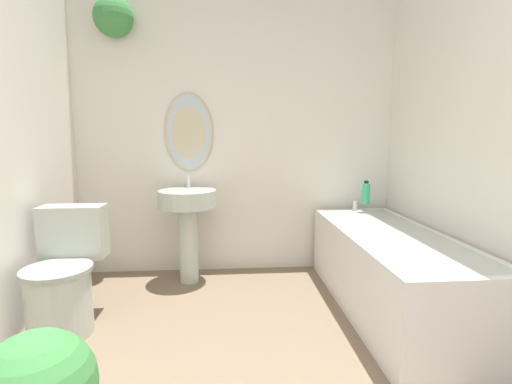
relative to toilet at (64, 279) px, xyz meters
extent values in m
cube|color=silver|center=(1.09, 1.00, 0.88)|extent=(2.82, 0.06, 2.40)
ellipsoid|color=beige|center=(0.68, 0.95, 0.90)|extent=(0.40, 0.02, 0.65)
ellipsoid|color=silver|center=(0.68, 0.95, 0.90)|extent=(0.36, 0.01, 0.61)
cylinder|color=#47474C|center=(0.13, 0.88, 1.85)|extent=(0.14, 0.14, 0.08)
sphere|color=#3D8442|center=(0.13, 0.88, 1.78)|extent=(0.30, 0.30, 0.30)
cylinder|color=#B2BCB2|center=(0.00, -0.08, -0.12)|extent=(0.36, 0.36, 0.39)
cylinder|color=#97A097|center=(0.00, -0.08, 0.09)|extent=(0.39, 0.39, 0.02)
cube|color=#B2BCB2|center=(0.00, 0.19, 0.25)|extent=(0.40, 0.18, 0.34)
cylinder|color=#B2BCB2|center=(0.68, 0.70, -0.01)|extent=(0.15, 0.15, 0.62)
cylinder|color=#B2BCB2|center=(0.68, 0.70, 0.37)|extent=(0.46, 0.46, 0.14)
cylinder|color=silver|center=(0.68, 0.83, 0.49)|extent=(0.02, 0.02, 0.10)
cube|color=silver|center=(2.10, 0.08, -0.04)|extent=(0.65, 1.68, 0.54)
cube|color=#B2BCB2|center=(2.10, 0.08, 0.21)|extent=(0.55, 1.58, 0.04)
cylinder|color=silver|center=(2.10, 0.82, 0.27)|extent=(0.04, 0.04, 0.08)
cylinder|color=#38B275|center=(2.16, 0.74, 0.39)|extent=(0.07, 0.07, 0.17)
cylinder|color=black|center=(2.16, 0.74, 0.49)|extent=(0.04, 0.04, 0.02)
camera|label=1|loc=(1.00, -2.25, 0.85)|focal=26.00mm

